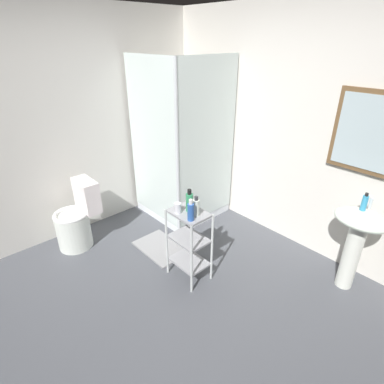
{
  "coord_description": "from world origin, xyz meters",
  "views": [
    {
      "loc": [
        1.56,
        -1.09,
        2.16
      ],
      "look_at": [
        -0.35,
        0.64,
        0.85
      ],
      "focal_mm": 28.74,
      "sensor_mm": 36.0,
      "label": 1
    }
  ],
  "objects_px": {
    "toilet": "(77,220)",
    "shampoo_bottle_blue": "(191,211)",
    "storage_cart": "(189,240)",
    "hand_soap_bottle": "(364,203)",
    "lotion_bottle_white": "(196,207)",
    "body_wash_bottle_green": "(189,202)",
    "pedestal_sink": "(357,235)",
    "rinse_cup": "(178,208)",
    "shower_stall": "(182,183)",
    "bath_mat": "(161,248)"
  },
  "relations": [
    {
      "from": "toilet",
      "to": "hand_soap_bottle",
      "type": "relative_size",
      "value": 4.61
    },
    {
      "from": "bath_mat",
      "to": "storage_cart",
      "type": "bearing_deg",
      "value": -5.75
    },
    {
      "from": "shampoo_bottle_blue",
      "to": "rinse_cup",
      "type": "xyz_separation_m",
      "value": [
        -0.17,
        -0.0,
        -0.04
      ]
    },
    {
      "from": "lotion_bottle_white",
      "to": "rinse_cup",
      "type": "xyz_separation_m",
      "value": [
        -0.15,
        -0.09,
        -0.04
      ]
    },
    {
      "from": "body_wash_bottle_green",
      "to": "lotion_bottle_white",
      "type": "xyz_separation_m",
      "value": [
        0.1,
        -0.01,
        -0.01
      ]
    },
    {
      "from": "shampoo_bottle_blue",
      "to": "bath_mat",
      "type": "bearing_deg",
      "value": 168.79
    },
    {
      "from": "toilet",
      "to": "shampoo_bottle_blue",
      "type": "distance_m",
      "value": 1.53
    },
    {
      "from": "toilet",
      "to": "bath_mat",
      "type": "height_order",
      "value": "toilet"
    },
    {
      "from": "storage_cart",
      "to": "hand_soap_bottle",
      "type": "bearing_deg",
      "value": 44.82
    },
    {
      "from": "storage_cart",
      "to": "rinse_cup",
      "type": "height_order",
      "value": "rinse_cup"
    },
    {
      "from": "shampoo_bottle_blue",
      "to": "lotion_bottle_white",
      "type": "xyz_separation_m",
      "value": [
        -0.03,
        0.09,
        -0.0
      ]
    },
    {
      "from": "pedestal_sink",
      "to": "lotion_bottle_white",
      "type": "distance_m",
      "value": 1.46
    },
    {
      "from": "hand_soap_bottle",
      "to": "lotion_bottle_white",
      "type": "height_order",
      "value": "hand_soap_bottle"
    },
    {
      "from": "pedestal_sink",
      "to": "shampoo_bottle_blue",
      "type": "distance_m",
      "value": 1.5
    },
    {
      "from": "pedestal_sink",
      "to": "body_wash_bottle_green",
      "type": "relative_size",
      "value": 3.77
    },
    {
      "from": "shampoo_bottle_blue",
      "to": "shower_stall",
      "type": "bearing_deg",
      "value": 143.03
    },
    {
      "from": "body_wash_bottle_green",
      "to": "lotion_bottle_white",
      "type": "distance_m",
      "value": 0.1
    },
    {
      "from": "pedestal_sink",
      "to": "toilet",
      "type": "bearing_deg",
      "value": -145.62
    },
    {
      "from": "pedestal_sink",
      "to": "storage_cart",
      "type": "distance_m",
      "value": 1.51
    },
    {
      "from": "hand_soap_bottle",
      "to": "rinse_cup",
      "type": "height_order",
      "value": "hand_soap_bottle"
    },
    {
      "from": "toilet",
      "to": "storage_cart",
      "type": "distance_m",
      "value": 1.38
    },
    {
      "from": "lotion_bottle_white",
      "to": "rinse_cup",
      "type": "distance_m",
      "value": 0.18
    },
    {
      "from": "shampoo_bottle_blue",
      "to": "toilet",
      "type": "bearing_deg",
      "value": -159.67
    },
    {
      "from": "lotion_bottle_white",
      "to": "rinse_cup",
      "type": "bearing_deg",
      "value": -149.91
    },
    {
      "from": "storage_cart",
      "to": "body_wash_bottle_green",
      "type": "distance_m",
      "value": 0.4
    },
    {
      "from": "storage_cart",
      "to": "shampoo_bottle_blue",
      "type": "xyz_separation_m",
      "value": [
        0.11,
        -0.08,
        0.39
      ]
    },
    {
      "from": "storage_cart",
      "to": "hand_soap_bottle",
      "type": "relative_size",
      "value": 4.49
    },
    {
      "from": "hand_soap_bottle",
      "to": "lotion_bottle_white",
      "type": "bearing_deg",
      "value": -133.11
    },
    {
      "from": "pedestal_sink",
      "to": "lotion_bottle_white",
      "type": "height_order",
      "value": "lotion_bottle_white"
    },
    {
      "from": "shampoo_bottle_blue",
      "to": "lotion_bottle_white",
      "type": "height_order",
      "value": "shampoo_bottle_blue"
    },
    {
      "from": "body_wash_bottle_green",
      "to": "toilet",
      "type": "bearing_deg",
      "value": -153.88
    },
    {
      "from": "shampoo_bottle_blue",
      "to": "body_wash_bottle_green",
      "type": "relative_size",
      "value": 0.94
    },
    {
      "from": "toilet",
      "to": "lotion_bottle_white",
      "type": "height_order",
      "value": "lotion_bottle_white"
    },
    {
      "from": "shampoo_bottle_blue",
      "to": "lotion_bottle_white",
      "type": "distance_m",
      "value": 0.09
    },
    {
      "from": "pedestal_sink",
      "to": "hand_soap_bottle",
      "type": "xyz_separation_m",
      "value": [
        -0.03,
        0.04,
        0.3
      ]
    },
    {
      "from": "hand_soap_bottle",
      "to": "bath_mat",
      "type": "xyz_separation_m",
      "value": [
        -1.62,
        -1.01,
        -0.87
      ]
    },
    {
      "from": "storage_cart",
      "to": "lotion_bottle_white",
      "type": "relative_size",
      "value": 3.93
    },
    {
      "from": "body_wash_bottle_green",
      "to": "lotion_bottle_white",
      "type": "bearing_deg",
      "value": -7.45
    },
    {
      "from": "toilet",
      "to": "shampoo_bottle_blue",
      "type": "xyz_separation_m",
      "value": [
        1.36,
        0.5,
        0.51
      ]
    },
    {
      "from": "body_wash_bottle_green",
      "to": "shampoo_bottle_blue",
      "type": "bearing_deg",
      "value": -37.91
    },
    {
      "from": "storage_cart",
      "to": "shampoo_bottle_blue",
      "type": "distance_m",
      "value": 0.41
    },
    {
      "from": "rinse_cup",
      "to": "toilet",
      "type": "bearing_deg",
      "value": -156.97
    },
    {
      "from": "toilet",
      "to": "body_wash_bottle_green",
      "type": "bearing_deg",
      "value": 26.12
    },
    {
      "from": "shower_stall",
      "to": "toilet",
      "type": "height_order",
      "value": "shower_stall"
    },
    {
      "from": "pedestal_sink",
      "to": "body_wash_bottle_green",
      "type": "height_order",
      "value": "body_wash_bottle_green"
    },
    {
      "from": "toilet",
      "to": "hand_soap_bottle",
      "type": "xyz_separation_m",
      "value": [
        2.32,
        1.64,
        0.57
      ]
    },
    {
      "from": "shower_stall",
      "to": "body_wash_bottle_green",
      "type": "height_order",
      "value": "shower_stall"
    },
    {
      "from": "hand_soap_bottle",
      "to": "bath_mat",
      "type": "bearing_deg",
      "value": -148.05
    },
    {
      "from": "hand_soap_bottle",
      "to": "shampoo_bottle_blue",
      "type": "xyz_separation_m",
      "value": [
        -0.96,
        -1.14,
        -0.06
      ]
    },
    {
      "from": "hand_soap_bottle",
      "to": "storage_cart",
      "type": "bearing_deg",
      "value": -135.18
    }
  ]
}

